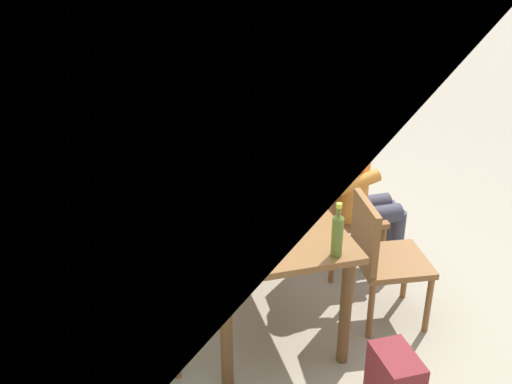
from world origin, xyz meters
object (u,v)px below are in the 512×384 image
cup_steel (242,220)px  backpack_by_far_side (170,209)px  chair_near_right (340,209)px  cup_white (292,191)px  person_in_white_shirt (127,271)px  person_in_plaid_shirt (356,187)px  chair_near_left (381,255)px  bottle_amber (191,169)px  bottle_blue (262,212)px  chair_far_left (149,292)px  bottle_olive (337,233)px  dining_table (256,223)px  cup_terracotta (233,246)px  cup_glass (209,198)px

cup_steel → backpack_by_far_side: bearing=9.3°
chair_near_right → cup_white: chair_near_right is taller
person_in_white_shirt → person_in_plaid_shirt: size_ratio=1.00×
chair_near_left → bottle_amber: bottle_amber is taller
chair_near_left → bottle_blue: size_ratio=2.92×
bottle_amber → cup_steel: 0.71m
chair_far_left → bottle_olive: bottle_olive is taller
dining_table → cup_steel: size_ratio=14.95×
person_in_white_shirt → cup_terracotta: (-0.16, -0.57, 0.16)m
dining_table → bottle_blue: (-0.29, 0.05, 0.23)m
cup_steel → person_in_plaid_shirt: bearing=-62.0°
chair_near_right → cup_glass: chair_near_right is taller
bottle_blue → cup_terracotta: size_ratio=2.50×
chair_far_left → person_in_plaid_shirt: 1.72m
chair_near_left → bottle_olive: 0.70m
person_in_plaid_shirt → cup_terracotta: size_ratio=9.90×
chair_near_right → dining_table: bearing=114.4°
person_in_white_shirt → bottle_amber: 1.00m
cup_steel → cup_glass: size_ratio=1.01×
bottle_amber → bottle_blue: (-0.78, -0.27, 0.02)m
person_in_plaid_shirt → chair_near_left: bearing=170.5°
bottle_olive → cup_white: bearing=-0.1°
cup_white → backpack_by_far_side: (1.18, 0.66, -0.62)m
cup_glass → cup_steel: bearing=-158.3°
person_in_plaid_shirt → bottle_blue: bearing=124.7°
cup_terracotta → person_in_plaid_shirt: bearing=-53.6°
chair_far_left → cup_glass: chair_far_left is taller
person_in_plaid_shirt → bottle_amber: (0.16, 1.16, 0.21)m
chair_far_left → chair_near_left: size_ratio=1.00×
person_in_white_shirt → cup_steel: bearing=-79.4°
dining_table → person_in_plaid_shirt: (0.33, -0.84, -0.00)m
chair_far_left → cup_terracotta: size_ratio=7.31×
bottle_blue → cup_glass: 0.49m
chair_near_right → bottle_amber: 1.13m
bottle_amber → cup_glass: 0.36m
bottle_amber → person_in_plaid_shirt: bearing=-97.9°
chair_far_left → cup_glass: size_ratio=8.97×
chair_far_left → backpack_by_far_side: bearing=-12.5°
person_in_white_shirt → bottle_amber: person_in_white_shirt is taller
chair_near_left → bottle_blue: bearing=87.8°
person_in_plaid_shirt → cup_white: size_ratio=12.21×
cup_steel → backpack_by_far_side: (1.46, 0.24, -0.62)m
bottle_blue → cup_glass: size_ratio=3.07×
chair_far_left → chair_near_left: (0.01, -1.47, 0.00)m
chair_far_left → cup_glass: bearing=-44.8°
bottle_amber → chair_far_left: bearing=153.1°
cup_steel → backpack_by_far_side: size_ratio=0.25×
chair_near_left → bottle_blue: (0.03, 0.78, 0.40)m
chair_near_right → person_in_plaid_shirt: 0.20m
bottle_amber → cup_terracotta: bearing=-177.1°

